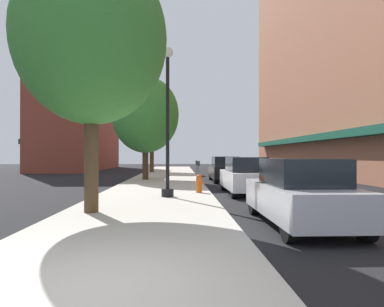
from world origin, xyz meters
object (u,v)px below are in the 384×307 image
lamppost (168,118)px  car_white (246,176)px  tree_far (145,115)px  fire_hydrant (199,183)px  tree_mid (152,127)px  tree_near (92,39)px  car_silver (300,193)px  car_black (225,169)px  parking_meter_far (199,170)px  parking_meter_near (197,169)px

lamppost → car_white: (3.44, 1.83, -2.39)m
tree_far → car_white: size_ratio=1.61×
fire_hydrant → tree_far: size_ratio=0.11×
tree_far → tree_mid: bearing=92.4°
tree_near → car_silver: size_ratio=1.73×
tree_mid → car_black: (5.69, -10.95, -3.70)m
car_silver → car_white: (0.00, 6.87, 0.00)m
lamppost → tree_near: tree_near is taller
car_white → car_silver: bearing=-91.1°
tree_near → car_silver: 7.11m
car_black → tree_near: bearing=-113.5°
lamppost → parking_meter_far: size_ratio=4.50×
tree_far → car_black: tree_far is taller
car_white → tree_far: bearing=123.6°
tree_far → car_black: size_ratio=1.61×
fire_hydrant → car_black: 7.75m
fire_hydrant → tree_mid: (-3.57, 18.39, 3.99)m
lamppost → tree_mid: tree_mid is taller
fire_hydrant → parking_meter_near: bearing=88.1°
parking_meter_near → car_white: car_white is taller
fire_hydrant → parking_meter_near: (0.17, 5.37, 0.43)m
parking_meter_near → parking_meter_far: size_ratio=1.00×
parking_meter_near → car_silver: size_ratio=0.30×
lamppost → tree_far: 9.68m
tree_near → car_white: bearing=44.3°
parking_meter_far → tree_near: (-3.54, -8.38, 4.13)m
tree_near → parking_meter_far: bearing=67.1°
tree_near → car_black: (5.49, 12.38, -4.27)m
car_black → car_white: bearing=-89.6°
fire_hydrant → parking_meter_far: parking_meter_far is taller
fire_hydrant → tree_far: tree_far is taller
car_silver → car_white: 6.87m
car_white → car_black: 7.02m
tree_near → tree_mid: bearing=90.5°
fire_hydrant → tree_far: (-3.14, 8.02, 3.95)m
tree_near → car_silver: tree_near is taller
parking_meter_near → tree_near: tree_near is taller
parking_meter_near → tree_mid: 14.01m
fire_hydrant → car_black: size_ratio=0.18×
fire_hydrant → car_silver: bearing=-71.8°
car_white → parking_meter_far: bearing=121.7°
fire_hydrant → car_silver: car_silver is taller
tree_near → tree_far: (0.22, 12.96, -0.61)m
car_black → tree_far: bearing=174.2°
parking_meter_far → tree_mid: bearing=104.1°
lamppost → fire_hydrant: bearing=46.8°
tree_far → car_black: bearing=-6.2°
car_silver → car_black: bearing=92.0°
tree_near → parking_meter_near: bearing=71.1°
tree_mid → tree_near: bearing=-89.5°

